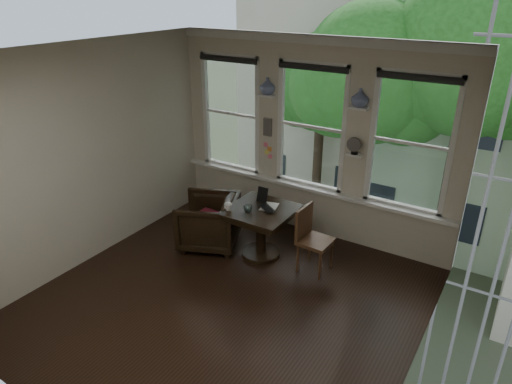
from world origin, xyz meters
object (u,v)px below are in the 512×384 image
Objects in this scene: table at (261,232)px; side_chair_right at (316,241)px; armchair_left at (208,222)px; mug at (228,207)px; laptop at (264,209)px.

table is 0.83m from side_chair_right.
armchair_left is 0.93× the size of side_chair_right.
side_chair_right reaches higher than mug.
side_chair_right is at bearing 4.73° from table.
armchair_left is 7.90× the size of mug.
table is at bearing -148.91° from laptop.
laptop is (0.86, 0.17, 0.37)m from armchair_left.
table is at bearing 78.00° from armchair_left.
armchair_left is at bearing 166.99° from mug.
side_chair_right is 1.29m from mug.
mug is (-0.37, -0.27, 0.43)m from table.
side_chair_right is at bearing 38.19° from laptop.
table is 0.84m from armchair_left.
armchair_left reaches higher than table.
laptop is (-0.78, -0.07, 0.30)m from side_chair_right.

